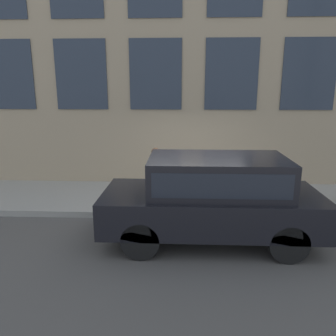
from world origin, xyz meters
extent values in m
plane|color=#514F4C|center=(0.00, 0.00, 0.00)|extent=(80.00, 80.00, 0.00)
cube|color=#9E9B93|center=(1.33, 0.00, 0.08)|extent=(2.65, 60.00, 0.16)
cube|color=tan|center=(2.80, 0.00, 4.86)|extent=(0.30, 40.00, 9.72)
cube|color=#2D3847|center=(2.63, -3.33, 3.45)|extent=(0.03, 1.54, 2.02)
cube|color=#2D3847|center=(2.63, -1.11, 3.45)|extent=(0.03, 1.54, 2.02)
cube|color=#2D3847|center=(2.63, 1.11, 3.45)|extent=(0.03, 1.54, 2.02)
cube|color=#2D3847|center=(2.63, 3.33, 3.45)|extent=(0.03, 1.54, 2.02)
cube|color=#2D3847|center=(2.63, 5.55, 3.45)|extent=(0.03, 1.54, 2.02)
cylinder|color=#2D7260|center=(0.47, 0.33, 0.18)|extent=(0.35, 0.35, 0.04)
cylinder|color=#2D7260|center=(0.47, 0.33, 0.48)|extent=(0.26, 0.26, 0.65)
sphere|color=#2C5D50|center=(0.47, 0.33, 0.81)|extent=(0.27, 0.27, 0.27)
cylinder|color=black|center=(0.47, 0.33, 0.89)|extent=(0.09, 0.09, 0.11)
cylinder|color=#2D7260|center=(0.47, 0.15, 0.56)|extent=(0.09, 0.10, 0.09)
cylinder|color=#2D7260|center=(0.47, 0.51, 0.56)|extent=(0.09, 0.10, 0.09)
cylinder|color=#998466|center=(0.79, 0.98, 0.50)|extent=(0.10, 0.10, 0.69)
cylinder|color=#998466|center=(0.94, 0.98, 0.50)|extent=(0.10, 0.10, 0.69)
cube|color=#72288C|center=(0.87, 0.98, 1.11)|extent=(0.19, 0.13, 0.52)
cylinder|color=#72288C|center=(0.73, 0.98, 1.12)|extent=(0.08, 0.08, 0.49)
cylinder|color=#72288C|center=(1.00, 0.98, 1.12)|extent=(0.08, 0.08, 0.49)
sphere|color=brown|center=(0.87, 0.98, 1.48)|extent=(0.23, 0.23, 0.23)
cylinder|color=black|center=(-1.85, 1.05, 0.36)|extent=(0.24, 0.72, 0.72)
cylinder|color=black|center=(-0.28, 1.05, 0.36)|extent=(0.24, 0.72, 0.72)
cylinder|color=black|center=(-1.85, -1.63, 0.36)|extent=(0.24, 0.72, 0.72)
cylinder|color=black|center=(-0.28, -1.63, 0.36)|extent=(0.24, 0.72, 0.72)
cube|color=black|center=(-1.07, -0.29, 0.71)|extent=(1.80, 4.32, 0.70)
cube|color=black|center=(-1.07, -0.40, 1.41)|extent=(1.59, 2.68, 0.71)
cube|color=#1E232D|center=(-1.07, -0.40, 1.41)|extent=(1.60, 2.46, 0.45)
camera|label=1|loc=(-7.33, 0.29, 3.08)|focal=35.00mm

